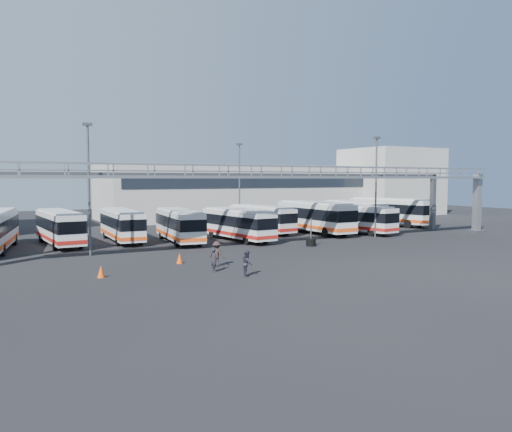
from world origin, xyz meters
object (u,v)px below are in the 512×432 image
bus_1 (60,226)px  cone_right (180,258)px  bus_2 (122,224)px  pedestrian_c (217,254)px  bus_6 (315,216)px  tire_stack (311,241)px  light_pole_mid (376,181)px  bus_5 (261,218)px  bus_9 (390,210)px  bus_7 (355,218)px  bus_8 (354,212)px  bus_4 (238,223)px  bus_3 (179,224)px  light_pole_back (239,181)px  cone_left (101,271)px  pedestrian_a (214,260)px  light_pole_left (89,182)px  pedestrian_b (247,263)px

bus_1 → cone_right: 15.63m
bus_2 → pedestrian_c: bus_2 is taller
bus_6 → tire_stack: bearing=-126.8°
light_pole_mid → bus_5: 12.88m
bus_5 → tire_stack: bus_5 is taller
bus_1 → bus_9: bus_9 is taller
bus_7 → bus_8: size_ratio=0.95×
light_pole_mid → bus_1: size_ratio=0.98×
bus_6 → tire_stack: size_ratio=4.66×
bus_4 → tire_stack: (3.91, -6.73, -1.27)m
bus_3 → bus_6: (15.66, 0.17, 0.20)m
cone_right → tire_stack: size_ratio=0.30×
bus_5 → cone_right: bearing=-140.7°
bus_3 → bus_7: 19.88m
bus_6 → bus_2: bearing=171.8°
bus_7 → light_pole_back: bearing=121.1°
light_pole_mid → pedestrian_c: size_ratio=5.96×
bus_2 → cone_left: bus_2 is taller
cone_left → pedestrian_a: bearing=-12.5°
bus_3 → bus_6: bus_6 is taller
light_pole_left → cone_right: light_pole_left is taller
bus_2 → bus_9: size_ratio=0.86×
bus_7 → light_pole_left: bearing=178.6°
tire_stack → bus_9: bearing=29.4°
light_pole_back → bus_1: bearing=-163.6°
bus_5 → bus_8: size_ratio=0.94×
pedestrian_c → light_pole_back: bearing=-65.1°
cone_right → bus_7: bearing=21.9°
bus_1 → bus_5: bearing=-3.5°
bus_3 → pedestrian_b: bearing=-90.2°
pedestrian_a → bus_1: bearing=26.5°
bus_2 → light_pole_back: bearing=23.4°
bus_8 → light_pole_back: bearing=164.0°
bus_1 → bus_3: (10.15, -3.11, -0.01)m
bus_3 → bus_5: 11.18m
bus_9 → cone_left: bus_9 is taller
bus_7 → cone_left: 32.17m
bus_3 → tire_stack: bus_3 is taller
bus_2 → pedestrian_b: bearing=-80.8°
bus_5 → bus_9: 18.96m
bus_9 → pedestrian_a: bus_9 is taller
bus_3 → bus_9: bearing=12.5°
light_pole_mid → cone_left: (-29.05, -8.10, -5.35)m
bus_1 → pedestrian_c: (7.93, -16.64, -0.87)m
pedestrian_c → cone_left: 7.76m
pedestrian_c → bus_2: bearing=-27.0°
bus_1 → bus_7: bus_1 is taller
bus_5 → bus_7: bus_7 is taller
light_pole_mid → tire_stack: bearing=-165.6°
bus_2 → bus_4: bus_4 is taller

